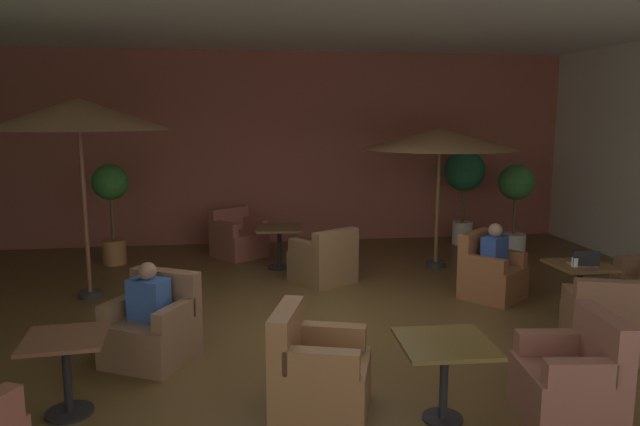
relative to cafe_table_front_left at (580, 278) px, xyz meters
The scene contains 22 objects.
ground_plane 3.22m from the cafe_table_front_left, behind, with size 11.34×10.12×0.02m, color brown.
wall_back_brick 6.12m from the cafe_table_front_left, 122.15° to the left, with size 11.34×0.08×3.70m, color #944D40.
cafe_table_front_left is the anchor object (origin of this frame).
armchair_front_left_north 1.20m from the cafe_table_front_left, 128.93° to the left, with size 1.01×1.01×0.91m.
armchair_front_left_east 1.19m from the cafe_table_front_left, 108.91° to the right, with size 0.96×0.92×0.87m.
cafe_table_front_right 5.86m from the cafe_table_front_left, 163.92° to the right, with size 0.70×0.70×0.68m.
armchair_front_right_north 5.11m from the cafe_table_front_left, behind, with size 1.04×1.03×0.89m.
cafe_table_mid_center 4.58m from the cafe_table_front_left, 139.73° to the left, with size 0.79×0.79×0.68m.
armchair_mid_center_north 5.70m from the cafe_table_front_left, 137.07° to the left, with size 1.07×1.08×0.86m.
armchair_mid_center_east 3.53m from the cafe_table_front_left, 145.42° to the left, with size 1.06×1.06×0.84m.
cafe_table_rear_right 3.35m from the cafe_table_front_left, 139.40° to the right, with size 0.77×0.77×0.68m.
armchair_rear_right_north 2.75m from the cafe_table_front_left, 122.83° to the right, with size 0.81×0.86×0.91m.
armchair_rear_right_east 4.02m from the cafe_table_front_left, 152.31° to the right, with size 0.97×0.93×0.89m.
patio_umbrella_tall_red 6.77m from the cafe_table_front_left, 164.30° to the left, with size 2.38×2.38×2.73m.
patio_umbrella_center_beige 3.26m from the cafe_table_front_left, 108.72° to the left, with size 2.51×2.51×2.29m.
potted_tree_left_corner 3.46m from the cafe_table_front_left, 76.85° to the left, with size 0.64×0.64×1.64m.
potted_tree_mid_left 7.25m from the cafe_table_front_left, 149.92° to the left, with size 0.60×0.60×1.70m.
potted_tree_mid_right 4.36m from the cafe_table_front_left, 87.50° to the left, with size 0.78×0.78×1.84m.
patron_blue_shirt 1.16m from the cafe_table_front_left, 128.93° to the left, with size 0.44×0.42×0.60m.
patron_by_window 5.13m from the cafe_table_front_left, behind, with size 0.45×0.40×0.59m.
iced_drink_cup 0.30m from the cafe_table_front_left, 144.82° to the right, with size 0.08×0.08×0.11m, color white.
open_laptop 0.25m from the cafe_table_front_left, 100.84° to the right, with size 0.35×0.28×0.20m.
Camera 1 is at (-1.03, -6.58, 2.50)m, focal length 33.18 mm.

